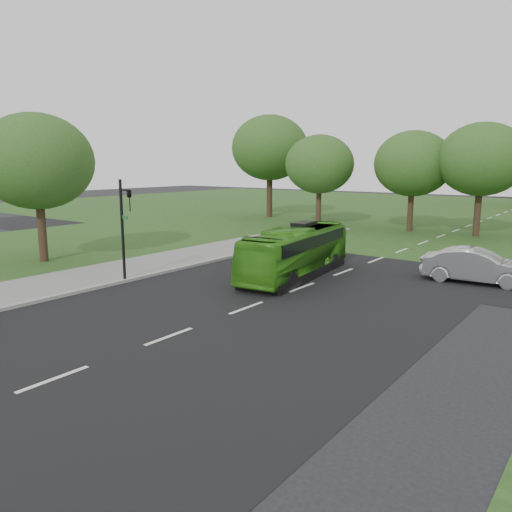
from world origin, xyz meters
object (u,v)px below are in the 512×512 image
(tree_park_c, at_px, (482,159))
(sedan, at_px, (477,266))
(bus, at_px, (296,252))
(tree_park_b, at_px, (413,164))
(tree_side_near, at_px, (37,162))
(traffic_light, at_px, (124,223))
(tree_park_a, at_px, (319,164))
(tree_park_f, at_px, (270,148))

(tree_park_c, distance_m, sedan, 17.09)
(bus, xyz_separation_m, sedan, (7.42, 3.79, -0.41))
(sedan, bearing_deg, tree_park_b, 23.63)
(tree_side_near, distance_m, sedan, 23.22)
(tree_park_c, distance_m, traffic_light, 27.31)
(tree_park_c, height_order, sedan, tree_park_c)
(tree_park_c, bearing_deg, tree_park_a, -173.44)
(tree_side_near, xyz_separation_m, bus, (13.37, 5.38, -4.33))
(tree_park_c, xyz_separation_m, sedan, (3.81, -15.91, -4.94))
(tree_park_a, bearing_deg, tree_side_near, -99.95)
(tree_side_near, height_order, traffic_light, tree_side_near)
(tree_side_near, bearing_deg, tree_park_f, 97.75)
(tree_park_f, relative_size, traffic_light, 2.17)
(tree_park_a, xyz_separation_m, sedan, (16.66, -14.43, -4.59))
(tree_park_f, relative_size, sedan, 2.14)
(tree_park_b, xyz_separation_m, tree_side_near, (-11.92, -24.91, 0.11))
(tree_park_c, xyz_separation_m, traffic_light, (-9.17, -25.56, -2.95))
(tree_park_a, xyz_separation_m, traffic_light, (3.68, -24.08, -2.59))
(tree_park_f, height_order, traffic_light, tree_park_f)
(tree_park_f, xyz_separation_m, tree_side_near, (3.70, -27.15, -1.46))
(bus, bearing_deg, traffic_light, -140.71)
(bus, xyz_separation_m, traffic_light, (-5.55, -5.86, 1.58))
(sedan, xyz_separation_m, traffic_light, (-12.98, -9.65, 1.99))
(tree_park_f, bearing_deg, tree_side_near, -82.25)
(tree_side_near, bearing_deg, tree_park_a, 80.05)
(tree_side_near, bearing_deg, bus, 21.94)
(tree_park_a, height_order, tree_park_c, tree_park_c)
(tree_park_f, relative_size, tree_side_near, 1.26)
(tree_park_b, xyz_separation_m, sedan, (8.88, -15.74, -4.63))
(tree_side_near, bearing_deg, traffic_light, -3.49)
(tree_park_f, distance_m, bus, 28.26)
(tree_park_a, bearing_deg, bus, -63.13)
(tree_park_c, relative_size, bus, 0.98)
(sedan, distance_m, traffic_light, 16.29)
(bus, relative_size, sedan, 1.80)
(traffic_light, bearing_deg, tree_side_near, -165.56)
(tree_park_a, xyz_separation_m, tree_park_c, (12.85, 1.48, 0.36))
(tree_park_b, height_order, tree_park_c, tree_park_c)
(tree_park_a, xyz_separation_m, tree_park_f, (-7.84, 3.55, 1.62))
(tree_park_b, bearing_deg, tree_park_a, -170.49)
(tree_park_b, bearing_deg, tree_park_c, 1.97)
(bus, height_order, sedan, bus)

